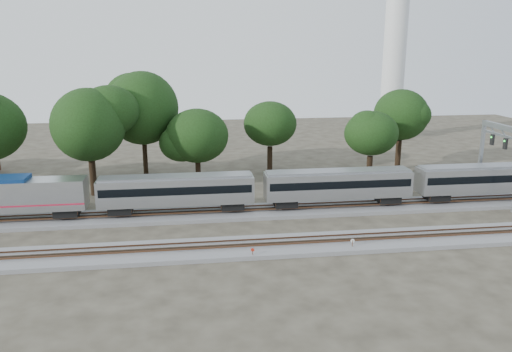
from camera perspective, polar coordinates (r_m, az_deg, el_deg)
The scene contains 14 objects.
ground at distance 49.44m, azimuth -3.38°, elevation -6.70°, with size 160.00×160.00×0.00m, color #383328.
track_far at distance 54.99m, azimuth -3.88°, elevation -4.25°, with size 160.00×5.00×0.73m.
track_near at distance 45.66m, azimuth -2.98°, elevation -8.26°, with size 160.00×5.00×0.73m.
train at distance 56.50m, azimuth 9.47°, elevation -0.86°, with size 85.88×2.95×4.36m.
switch_stand_red at distance 43.74m, azimuth -0.39°, elevation -8.69°, with size 0.31×0.13×1.00m.
switch_stand_white at distance 46.23m, azimuth 10.97°, elevation -7.54°, with size 0.36×0.07×1.12m.
switch_lever at distance 44.83m, azimuth 5.13°, elevation -8.82°, with size 0.50×0.30×0.30m, color #512D19.
signal_gantry at distance 63.90m, azimuth 26.15°, elevation 3.05°, with size 0.65×7.66×9.32m.
tree_2 at distance 63.57m, azimuth -18.58°, elevation 5.57°, with size 8.96×8.96×12.64m.
tree_3 at distance 69.88m, azimuth -12.86°, elevation 7.57°, with size 10.02×10.02×14.12m.
tree_4 at distance 65.70m, azimuth -6.75°, elevation 4.57°, with size 6.76×6.76×9.53m.
tree_5 at distance 71.49m, azimuth 1.62°, elevation 5.98°, with size 7.39×7.39×10.42m.
tree_6 at distance 68.10m, azimuth 13.05°, elevation 4.76°, with size 6.89×6.89×9.71m.
tree_7 at distance 76.53m, azimuth 16.24°, elevation 6.72°, with size 8.38×8.38×11.82m.
Camera 1 is at (-3.37, -45.96, 17.89)m, focal length 35.00 mm.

